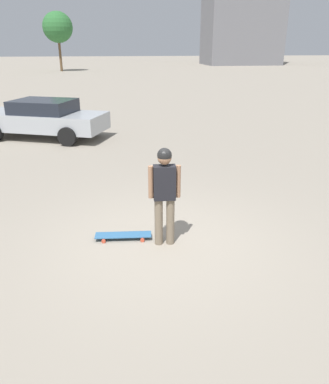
{
  "coord_description": "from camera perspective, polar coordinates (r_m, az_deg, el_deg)",
  "views": [
    {
      "loc": [
        5.66,
        -0.84,
        3.22
      ],
      "look_at": [
        0.0,
        0.0,
        0.96
      ],
      "focal_mm": 35.0,
      "sensor_mm": 36.0,
      "label": 1
    }
  ],
  "objects": [
    {
      "name": "car_parked_near",
      "position": [
        14.51,
        -18.07,
        10.66
      ],
      "size": [
        3.36,
        4.92,
        1.38
      ],
      "rotation": [
        0.0,
        0.0,
        -1.95
      ],
      "color": "#ADB2B7",
      "rests_on": "ground_plane"
    },
    {
      "name": "ground_plane",
      "position": [
        6.56,
        0.0,
        -7.8
      ],
      "size": [
        220.0,
        220.0,
        0.0
      ],
      "primitive_type": "plane",
      "color": "gray"
    },
    {
      "name": "tree_distant",
      "position": [
        52.0,
        -15.98,
        22.98
      ],
      "size": [
        3.67,
        3.67,
        7.02
      ],
      "color": "brown",
      "rests_on": "ground_plane"
    },
    {
      "name": "person",
      "position": [
        6.13,
        0.0,
        0.49
      ],
      "size": [
        0.24,
        0.53,
        1.7
      ],
      "rotation": [
        0.0,
        0.0,
        1.5
      ],
      "color": "#7A6B56",
      "rests_on": "ground_plane"
    },
    {
      "name": "skateboard",
      "position": [
        6.71,
        -6.3,
        -6.56
      ],
      "size": [
        0.36,
        1.01,
        0.08
      ],
      "rotation": [
        0.0,
        0.0,
        -1.66
      ],
      "color": "#336693",
      "rests_on": "ground_plane"
    }
  ]
}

